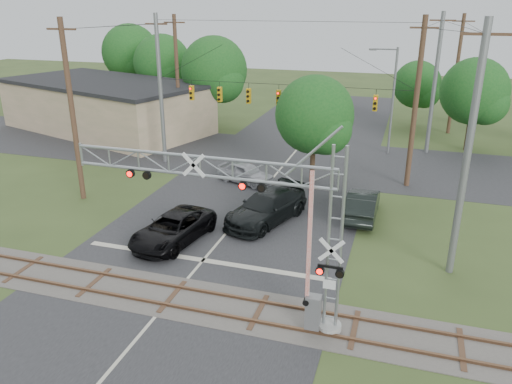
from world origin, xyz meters
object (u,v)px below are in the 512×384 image
(crossing_gantry, at_px, (250,213))
(streetlight, at_px, (391,96))
(car_dark, at_px, (267,207))
(commercial_building, at_px, (106,105))
(pickup_black, at_px, (173,229))
(sedan_silver, at_px, (246,173))
(traffic_signal_span, at_px, (291,98))

(crossing_gantry, height_order, streetlight, streetlight)
(car_dark, xyz_separation_m, commercial_building, (-21.85, 17.15, 1.57))
(pickup_black, xyz_separation_m, car_dark, (4.08, 4.09, 0.12))
(sedan_silver, bearing_deg, streetlight, -19.89)
(pickup_black, bearing_deg, sedan_silver, 95.19)
(crossing_gantry, distance_m, streetlight, 26.58)
(commercial_building, height_order, streetlight, streetlight)
(crossing_gantry, relative_size, car_dark, 1.81)
(traffic_signal_span, distance_m, car_dark, 10.17)
(crossing_gantry, relative_size, commercial_building, 0.48)
(commercial_building, bearing_deg, streetlight, 17.10)
(car_dark, bearing_deg, streetlight, 90.67)
(car_dark, height_order, sedan_silver, car_dark)
(traffic_signal_span, distance_m, commercial_building, 22.83)
(sedan_silver, xyz_separation_m, streetlight, (9.18, 10.77, 4.20))
(crossing_gantry, xyz_separation_m, car_dark, (-2.06, 9.47, -3.82))
(car_dark, height_order, streetlight, streetlight)
(crossing_gantry, bearing_deg, commercial_building, 131.93)
(pickup_black, bearing_deg, car_dark, 54.47)
(pickup_black, distance_m, commercial_building, 27.75)
(commercial_building, bearing_deg, pickup_black, -32.34)
(crossing_gantry, relative_size, streetlight, 1.26)
(pickup_black, height_order, car_dark, car_dark)
(traffic_signal_span, bearing_deg, crossing_gantry, -81.08)
(traffic_signal_span, bearing_deg, car_dark, -84.71)
(pickup_black, bearing_deg, streetlight, 74.01)
(traffic_signal_span, height_order, streetlight, traffic_signal_span)
(car_dark, bearing_deg, traffic_signal_span, 115.11)
(traffic_signal_span, relative_size, streetlight, 2.18)
(car_dark, distance_m, sedan_silver, 6.92)
(traffic_signal_span, height_order, car_dark, traffic_signal_span)
(pickup_black, distance_m, streetlight, 23.54)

